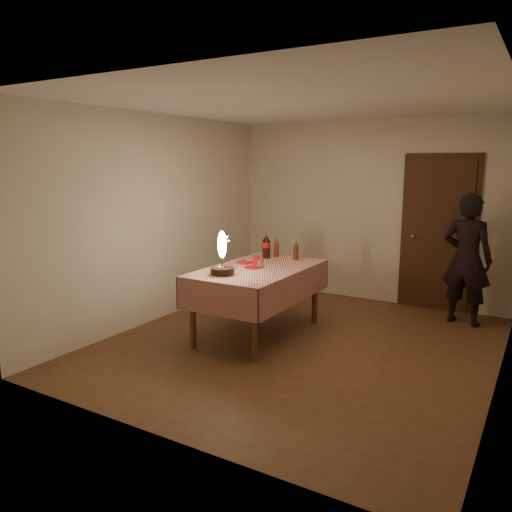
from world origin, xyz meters
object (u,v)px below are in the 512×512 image
object	(u,v)px
amber_bottle_right	(296,251)
cola_bottle	(266,246)
birthday_cake	(222,263)
amber_bottle_left	(276,248)
red_cup	(256,260)
red_plate	(253,267)
dining_table	(258,276)
photographer	(467,259)
clear_cup	(261,264)

from	to	relation	value
amber_bottle_right	cola_bottle	bearing A→B (deg)	-168.96
birthday_cake	amber_bottle_left	bearing A→B (deg)	90.62
red_cup	amber_bottle_left	size ratio (longest dim) A/B	0.39
birthday_cake	amber_bottle_right	size ratio (longest dim) A/B	1.87
red_cup	red_plate	bearing A→B (deg)	-67.23
red_cup	dining_table	bearing A→B (deg)	-50.57
amber_bottle_left	amber_bottle_right	world-z (taller)	same
birthday_cake	amber_bottle_right	distance (m)	1.22
dining_table	red_cup	size ratio (longest dim) A/B	17.20
dining_table	amber_bottle_left	size ratio (longest dim) A/B	6.75
red_cup	cola_bottle	bearing A→B (deg)	102.89
red_cup	amber_bottle_left	xyz separation A→B (m)	(-0.03, 0.57, 0.07)
dining_table	photographer	size ratio (longest dim) A/B	1.05
amber_bottle_right	dining_table	bearing A→B (deg)	-104.83
clear_cup	birthday_cake	bearing A→B (deg)	-106.47
clear_cup	photographer	bearing A→B (deg)	40.40
birthday_cake	photographer	size ratio (longest dim) A/B	0.29
birthday_cake	photographer	bearing A→B (deg)	46.16
cola_bottle	photographer	size ratio (longest dim) A/B	0.19
cola_bottle	amber_bottle_left	xyz separation A→B (m)	(0.07, 0.14, -0.03)
photographer	cola_bottle	bearing A→B (deg)	-153.18
amber_bottle_right	photographer	world-z (taller)	photographer
red_plate	red_cup	distance (m)	0.20
dining_table	red_cup	distance (m)	0.24
birthday_cake	red_cup	world-z (taller)	birthday_cake
red_plate	photographer	bearing A→B (deg)	40.11
cola_bottle	amber_bottle_left	world-z (taller)	cola_bottle
dining_table	photographer	world-z (taller)	photographer
red_plate	clear_cup	xyz separation A→B (m)	(0.07, 0.04, 0.04)
red_plate	clear_cup	distance (m)	0.09
dining_table	cola_bottle	size ratio (longest dim) A/B	5.42
amber_bottle_right	photographer	xyz separation A→B (m)	(1.84, 1.05, -0.10)
amber_bottle_left	cola_bottle	bearing A→B (deg)	-115.52
red_cup	amber_bottle_right	bearing A→B (deg)	60.28
clear_cup	cola_bottle	distance (m)	0.62
birthday_cake	red_plate	distance (m)	0.52
dining_table	clear_cup	xyz separation A→B (m)	(0.03, 0.00, 0.15)
cola_bottle	red_cup	bearing A→B (deg)	-77.11
red_plate	amber_bottle_left	world-z (taller)	amber_bottle_left
amber_bottle_right	red_plate	bearing A→B (deg)	-107.09
cola_bottle	photographer	bearing A→B (deg)	26.82
cola_bottle	amber_bottle_left	bearing A→B (deg)	64.48
clear_cup	amber_bottle_right	distance (m)	0.65
amber_bottle_left	photographer	distance (m)	2.37
amber_bottle_right	red_cup	bearing A→B (deg)	-119.72
amber_bottle_right	clear_cup	bearing A→B (deg)	-102.24
cola_bottle	photographer	world-z (taller)	photographer
clear_cup	photographer	distance (m)	2.60
dining_table	photographer	xyz separation A→B (m)	(2.01, 1.69, 0.12)
red_cup	cola_bottle	xyz separation A→B (m)	(-0.10, 0.42, 0.10)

